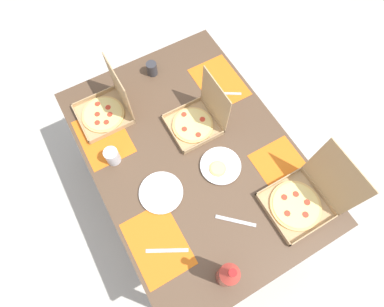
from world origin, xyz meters
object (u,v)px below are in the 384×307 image
(pizza_box_corner_right, at_px, (107,109))
(plate_far_left, at_px, (161,193))
(pizza_box_center, at_px, (304,200))
(pizza_box_edge_far, at_px, (198,120))
(cup_clear_right, at_px, (112,156))
(plate_far_right, at_px, (220,166))
(soda_bottle, at_px, (228,275))
(cup_clear_left, at_px, (152,69))

(pizza_box_corner_right, relative_size, plate_far_left, 1.37)
(pizza_box_corner_right, xyz_separation_m, plate_far_left, (0.60, 0.05, -0.04))
(pizza_box_center, distance_m, plate_far_left, 0.74)
(pizza_box_edge_far, xyz_separation_m, cup_clear_right, (-0.03, -0.52, 0.00))
(pizza_box_center, xyz_separation_m, plate_far_right, (-0.38, -0.26, -0.04))
(pizza_box_edge_far, xyz_separation_m, plate_far_left, (0.27, -0.38, -0.04))
(soda_bottle, bearing_deg, plate_far_left, -171.84)
(soda_bottle, xyz_separation_m, cup_clear_left, (-1.25, 0.24, -0.09))
(pizza_box_edge_far, relative_size, plate_far_right, 1.36)
(pizza_box_edge_far, relative_size, cup_clear_left, 3.53)
(plate_far_left, height_order, soda_bottle, soda_bottle)
(pizza_box_edge_far, height_order, cup_clear_left, pizza_box_edge_far)
(cup_clear_right, bearing_deg, plate_far_left, 24.80)
(pizza_box_corner_right, height_order, plate_far_left, pizza_box_corner_right)
(pizza_box_center, relative_size, cup_clear_left, 4.05)
(pizza_box_corner_right, distance_m, soda_bottle, 1.12)
(plate_far_left, bearing_deg, pizza_box_corner_right, -175.60)
(plate_far_right, relative_size, soda_bottle, 0.70)
(plate_far_right, relative_size, cup_clear_right, 2.25)
(pizza_box_corner_right, bearing_deg, soda_bottle, 6.16)
(soda_bottle, bearing_deg, plate_far_right, 150.60)
(pizza_box_center, distance_m, soda_bottle, 0.56)
(pizza_box_corner_right, bearing_deg, cup_clear_left, 110.75)
(pizza_box_corner_right, relative_size, cup_clear_left, 3.70)
(cup_clear_left, bearing_deg, plate_far_left, -23.29)
(plate_far_right, distance_m, cup_clear_right, 0.59)
(plate_far_left, bearing_deg, pizza_box_center, 56.56)
(cup_clear_right, bearing_deg, pizza_box_edge_far, 86.83)
(pizza_box_center, xyz_separation_m, cup_clear_left, (-1.14, -0.30, -0.01))
(pizza_box_center, height_order, cup_clear_left, pizza_box_center)
(plate_far_right, bearing_deg, pizza_box_center, 34.70)
(soda_bottle, bearing_deg, pizza_box_edge_far, 158.94)
(plate_far_right, bearing_deg, cup_clear_left, -177.26)
(plate_far_right, distance_m, soda_bottle, 0.58)
(soda_bottle, bearing_deg, cup_clear_left, 169.09)
(soda_bottle, relative_size, cup_clear_left, 3.72)
(pizza_box_edge_far, height_order, pizza_box_corner_right, pizza_box_corner_right)
(plate_far_left, xyz_separation_m, cup_clear_right, (-0.30, -0.14, 0.04))
(pizza_box_edge_far, height_order, pizza_box_center, pizza_box_center)
(pizza_box_corner_right, distance_m, plate_far_left, 0.60)
(pizza_box_corner_right, bearing_deg, plate_far_left, 4.40)
(soda_bottle, height_order, cup_clear_right, soda_bottle)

